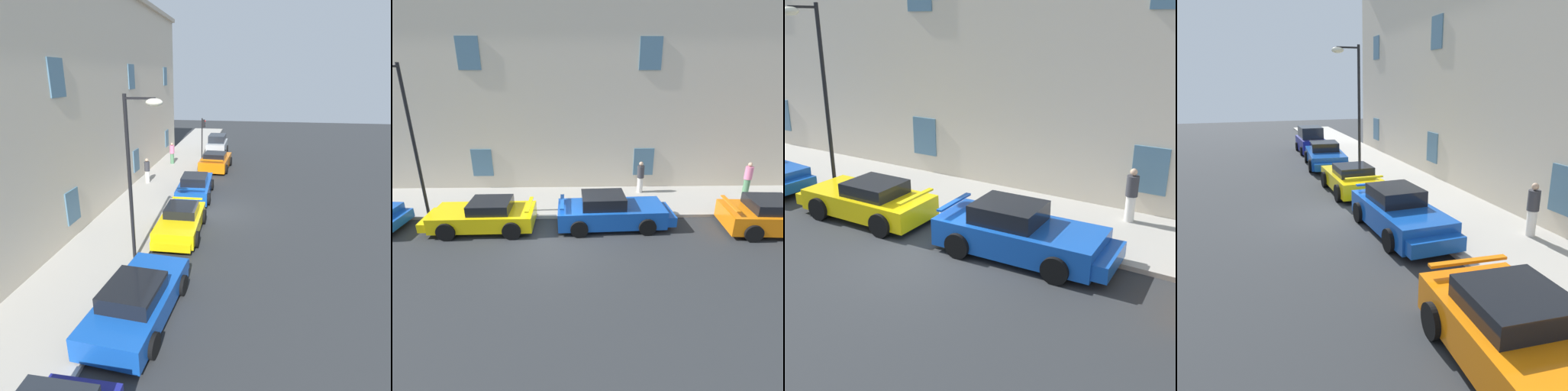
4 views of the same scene
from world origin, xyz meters
TOP-DOWN VIEW (x-y plane):
  - ground_plane at (0.00, 0.00)m, footprint 80.00×80.00m
  - sidewalk at (0.00, 4.15)m, footprint 60.00×3.79m
  - building_facade at (-0.00, 7.90)m, footprint 33.19×4.21m
  - sportscar_yellow_flank at (-3.23, 1.37)m, footprint 4.53×2.14m
  - sportscar_white_middle at (2.38, 1.56)m, footprint 4.93×2.22m
  - sportscar_tail_end at (9.20, 0.99)m, footprint 4.72×2.46m
  - street_lamp at (-6.07, 2.26)m, footprint 0.44×1.42m
  - pedestrian_admiring at (9.70, 4.71)m, footprint 0.53×0.53m
  - pedestrian_strolling at (4.15, 5.19)m, footprint 0.52×0.52m

SIDE VIEW (x-z plane):
  - ground_plane at x=0.00m, z-range 0.00..0.00m
  - sidewalk at x=0.00m, z-range 0.00..0.14m
  - sportscar_yellow_flank at x=-3.23m, z-range -0.04..1.24m
  - sportscar_tail_end at x=9.20m, z-range -0.07..1.32m
  - sportscar_white_middle at x=2.38m, z-range -0.09..1.37m
  - pedestrian_strolling at x=4.15m, z-range 0.16..1.85m
  - pedestrian_admiring at x=9.70m, z-range 0.15..1.90m
  - street_lamp at x=-6.07m, z-range 1.29..7.70m
  - building_facade at x=0.00m, z-range 0.02..12.01m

